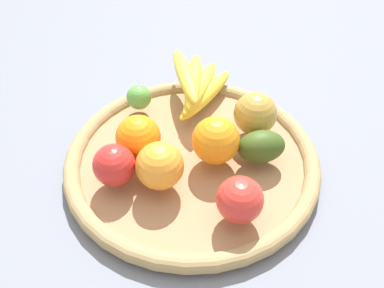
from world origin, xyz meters
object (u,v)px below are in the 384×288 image
(lime_0, at_px, (139,97))
(avocado, at_px, (261,146))
(apple_1, at_px, (255,114))
(orange_1, at_px, (216,140))
(banana_bunch, at_px, (196,84))
(orange_2, at_px, (138,137))
(orange_0, at_px, (161,166))
(apple_0, at_px, (240,200))
(apple_2, at_px, (114,165))

(lime_0, bearing_deg, avocado, -86.74)
(apple_1, bearing_deg, lime_0, 108.45)
(orange_1, height_order, banana_bunch, orange_1)
(orange_1, xyz_separation_m, orange_2, (-0.07, 0.11, -0.00))
(apple_1, bearing_deg, orange_1, 170.22)
(orange_1, distance_m, avocado, 0.08)
(orange_0, relative_size, avocado, 0.94)
(apple_0, bearing_deg, banana_bunch, 48.24)
(banana_bunch, relative_size, orange_2, 2.42)
(orange_2, bearing_deg, apple_1, -37.00)
(avocado, bearing_deg, apple_1, 38.62)
(apple_2, relative_size, banana_bunch, 0.37)
(banana_bunch, bearing_deg, lime_0, 138.68)
(apple_0, bearing_deg, apple_2, 106.08)
(orange_0, xyz_separation_m, lime_0, (0.13, 0.16, -0.01))
(orange_0, bearing_deg, orange_1, -20.72)
(banana_bunch, relative_size, lime_0, 3.82)
(orange_2, bearing_deg, apple_2, -172.39)
(apple_0, xyz_separation_m, avocado, (0.12, 0.03, -0.01))
(apple_2, distance_m, apple_0, 0.21)
(orange_2, bearing_deg, avocado, -56.92)
(orange_0, distance_m, orange_2, 0.08)
(orange_1, distance_m, apple_1, 0.10)
(orange_1, relative_size, apple_0, 1.14)
(orange_0, height_order, avocado, orange_0)
(avocado, bearing_deg, apple_0, -165.22)
(apple_0, xyz_separation_m, lime_0, (0.11, 0.29, -0.01))
(banana_bunch, relative_size, apple_0, 2.61)
(banana_bunch, height_order, avocado, banana_bunch)
(apple_2, distance_m, apple_1, 0.27)
(orange_1, distance_m, orange_0, 0.11)
(orange_1, relative_size, apple_1, 1.04)
(banana_bunch, relative_size, apple_1, 2.37)
(avocado, bearing_deg, banana_bunch, 69.15)
(avocado, xyz_separation_m, orange_2, (-0.11, 0.17, 0.01))
(banana_bunch, bearing_deg, orange_0, -158.22)
(lime_0, bearing_deg, banana_bunch, -41.32)
(orange_0, relative_size, apple_0, 1.09)
(lime_0, bearing_deg, apple_0, -110.45)
(orange_1, relative_size, avocado, 0.99)
(orange_2, relative_size, lime_0, 1.58)
(apple_2, distance_m, avocado, 0.25)
(apple_2, relative_size, lime_0, 1.41)
(orange_1, distance_m, orange_2, 0.13)
(apple_1, bearing_deg, avocado, -141.38)
(orange_1, height_order, avocado, orange_1)
(lime_0, bearing_deg, orange_1, -98.43)
(apple_0, xyz_separation_m, orange_2, (0.01, 0.21, 0.00))
(lime_0, bearing_deg, apple_2, -149.94)
(avocado, xyz_separation_m, lime_0, (-0.01, 0.26, -0.00))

